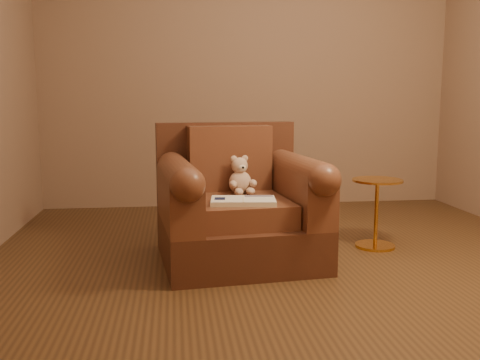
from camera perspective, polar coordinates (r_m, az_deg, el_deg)
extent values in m
plane|color=#53351C|center=(3.50, 5.46, -8.92)|extent=(4.00, 4.00, 0.00)
cube|color=#92715A|center=(5.32, 0.91, 11.84)|extent=(4.00, 0.02, 2.70)
cube|color=#4C2719|center=(3.53, -0.10, -6.40)|extent=(1.08, 1.04, 0.28)
cube|color=#4C2719|center=(3.85, -1.52, 1.61)|extent=(0.99, 0.20, 0.61)
cube|color=brown|center=(3.43, 0.09, -3.18)|extent=(0.64, 0.75, 0.15)
cube|color=brown|center=(3.71, -1.12, 2.36)|extent=(0.59, 0.22, 0.45)
cube|color=brown|center=(3.35, -6.52, -2.07)|extent=(0.29, 0.86, 0.32)
cube|color=brown|center=(3.53, 6.36, -1.53)|extent=(0.29, 0.86, 0.32)
cylinder|color=brown|center=(3.32, -6.57, 0.61)|extent=(0.29, 0.86, 0.20)
cylinder|color=brown|center=(3.50, 6.40, 1.02)|extent=(0.29, 0.86, 0.20)
ellipsoid|color=#D4AE94|center=(3.59, 0.00, -0.25)|extent=(0.15, 0.14, 0.16)
sphere|color=#D4AE94|center=(3.59, -0.05, 1.54)|extent=(0.11, 0.11, 0.11)
ellipsoid|color=#D4AE94|center=(3.57, -0.66, 2.27)|extent=(0.04, 0.03, 0.04)
ellipsoid|color=#D4AE94|center=(3.60, 0.51, 2.32)|extent=(0.04, 0.03, 0.04)
ellipsoid|color=beige|center=(3.54, 0.24, 1.28)|extent=(0.05, 0.04, 0.04)
sphere|color=black|center=(3.52, 0.34, 1.34)|extent=(0.02, 0.02, 0.02)
ellipsoid|color=#D4AE94|center=(3.51, -0.74, -0.46)|extent=(0.05, 0.10, 0.05)
ellipsoid|color=#D4AE94|center=(3.56, 1.41, -0.35)|extent=(0.05, 0.10, 0.05)
ellipsoid|color=#D4AE94|center=(3.50, -0.13, -1.28)|extent=(0.06, 0.10, 0.05)
ellipsoid|color=#D4AE94|center=(3.53, 1.13, -1.21)|extent=(0.06, 0.10, 0.05)
cube|color=beige|center=(3.25, 0.34, -2.28)|extent=(0.42, 0.28, 0.03)
cube|color=white|center=(3.24, -1.39, -2.02)|extent=(0.21, 0.25, 0.00)
cube|color=white|center=(3.25, 2.07, -2.01)|extent=(0.21, 0.25, 0.00)
cube|color=beige|center=(3.24, 0.34, -2.00)|extent=(0.03, 0.23, 0.00)
cube|color=#0F1638|center=(3.25, -2.17, -1.99)|extent=(0.07, 0.09, 0.00)
cube|color=slate|center=(3.33, 2.00, -1.71)|extent=(0.18, 0.07, 0.00)
cylinder|color=gold|center=(3.99, 14.20, -6.81)|extent=(0.28, 0.28, 0.02)
cylinder|color=gold|center=(3.93, 14.33, -3.48)|extent=(0.03, 0.03, 0.46)
cylinder|color=gold|center=(3.89, 14.46, -0.04)|extent=(0.35, 0.35, 0.02)
cylinder|color=gold|center=(3.89, 14.45, -0.21)|extent=(0.03, 0.03, 0.02)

